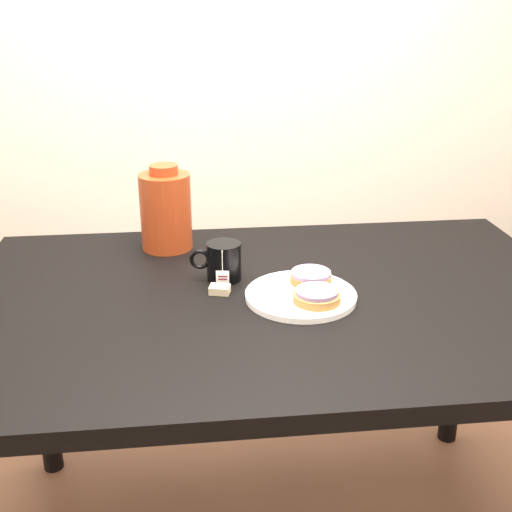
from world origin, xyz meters
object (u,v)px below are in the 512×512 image
at_px(plate, 301,295).
at_px(teabag_pouch, 220,290).
at_px(bagel_front, 317,296).
at_px(bagel_package, 166,210).
at_px(bagel_back, 311,277).
at_px(mug, 223,261).
at_px(table, 276,327).

height_order(plate, teabag_pouch, same).
relative_size(bagel_front, bagel_package, 0.57).
distance_m(bagel_back, bagel_package, 0.45).
relative_size(plate, bagel_back, 2.29).
distance_m(bagel_back, mug, 0.21).
bearing_deg(table, bagel_front, -44.01).
distance_m(plate, bagel_front, 0.05).
bearing_deg(bagel_front, teabag_pouch, 155.66).
distance_m(mug, bagel_package, 0.27).
relative_size(bagel_front, teabag_pouch, 2.85).
bearing_deg(teabag_pouch, bagel_package, 111.83).
bearing_deg(plate, table, 149.74).
distance_m(plate, bagel_package, 0.47).
distance_m(table, bagel_back, 0.14).
bearing_deg(mug, bagel_front, -33.51).
bearing_deg(plate, mug, 142.63).
bearing_deg(table, plate, -30.26).
relative_size(plate, bagel_package, 1.10).
relative_size(bagel_front, mug, 1.01).
height_order(bagel_front, mug, mug).
xyz_separation_m(bagel_front, bagel_package, (-0.32, 0.39, 0.08)).
distance_m(bagel_front, teabag_pouch, 0.22).
bearing_deg(bagel_back, bagel_front, -93.66).
bearing_deg(mug, teabag_pouch, -91.39).
relative_size(plate, bagel_front, 1.91).
xyz_separation_m(table, teabag_pouch, (-0.13, 0.02, 0.09)).
xyz_separation_m(bagel_front, mug, (-0.19, 0.17, 0.02)).
bearing_deg(teabag_pouch, table, -8.00).
xyz_separation_m(plate, teabag_pouch, (-0.18, 0.05, -0.00)).
height_order(bagel_front, bagel_package, bagel_package).
height_order(mug, teabag_pouch, mug).
height_order(bagel_back, teabag_pouch, bagel_back).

